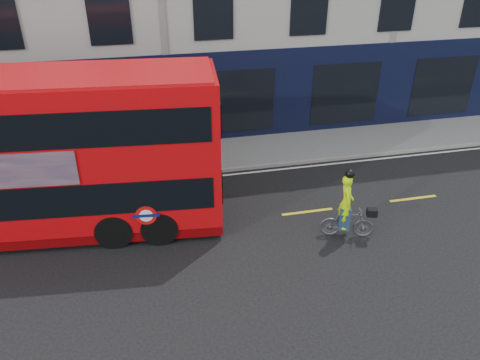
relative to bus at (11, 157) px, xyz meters
name	(u,v)px	position (x,y,z in m)	size (l,w,h in m)	color
ground	(197,254)	(5.11, -2.51, -2.58)	(120.00, 120.00, 0.00)	black
pavement	(176,158)	(5.11, 3.99, -2.52)	(60.00, 3.00, 0.12)	gray
kerb	(179,175)	(5.11, 2.49, -2.51)	(60.00, 0.12, 0.13)	gray
road_edge_line	(180,180)	(5.11, 2.19, -2.57)	(58.00, 0.10, 0.01)	silver
lane_dashes	(191,226)	(5.11, -1.01, -2.57)	(58.00, 0.12, 0.01)	gold
bus	(11,157)	(0.00, 0.00, 0.00)	(12.67, 4.01, 5.03)	red
cyclist	(347,215)	(9.77, -2.59, -1.77)	(1.74, 0.95, 2.37)	#4D5052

